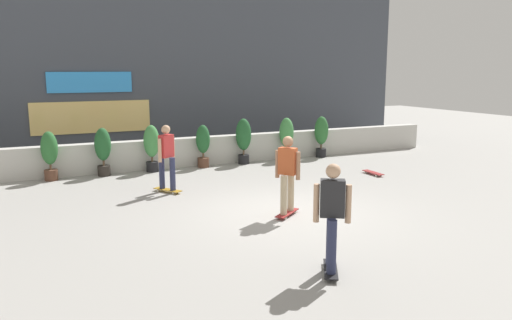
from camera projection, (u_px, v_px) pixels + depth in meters
The scene contains 14 objects.
ground_plane at pixel (286, 212), 10.97m from camera, with size 48.00×48.00×0.00m, color #9E9B96.
planter_wall at pixel (196, 151), 16.23m from camera, with size 18.00×0.40×0.90m, color beige.
building_backdrop at pixel (161, 63), 19.28m from camera, with size 20.00×2.08×6.50m.
potted_plant_0 at pixel (50, 153), 13.93m from camera, with size 0.45×0.45×1.37m.
potted_plant_1 at pixel (103, 149), 14.53m from camera, with size 0.46×0.46×1.39m.
potted_plant_2 at pixel (152, 145), 15.12m from camera, with size 0.47×0.47×1.41m.
potted_plant_3 at pixel (203, 144), 15.81m from camera, with size 0.43×0.43×1.34m.
potted_plant_4 at pixel (244, 138), 16.37m from camera, with size 0.50×0.50×1.48m.
potted_plant_5 at pixel (286, 136), 17.04m from camera, with size 0.48×0.48×1.44m.
potted_plant_6 at pixel (321, 134), 17.63m from camera, with size 0.48×0.48×1.43m.
skater_far_left at pixel (332, 214), 7.52m from camera, with size 0.59×0.79×1.70m.
skater_far_right at pixel (167, 155), 12.55m from camera, with size 0.59×0.79×1.70m.
skater_by_wall_left at pixel (288, 172), 10.51m from camera, with size 0.76×0.64×1.70m.
skateboard_near_camera at pixel (373, 173), 14.81m from camera, with size 0.22×0.80×0.08m.
Camera 1 is at (-5.11, -9.30, 3.07)m, focal length 35.56 mm.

